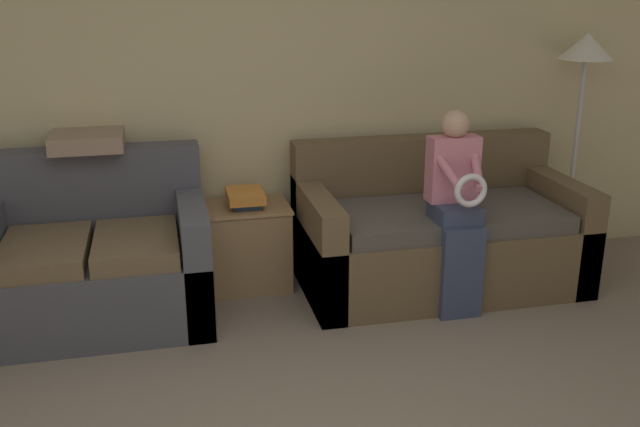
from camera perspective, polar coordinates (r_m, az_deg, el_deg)
name	(u,v)px	position (r m, az deg, el deg)	size (l,w,h in m)	color
wall_back	(223,91)	(4.78, -7.77, 9.71)	(7.88, 0.06, 2.55)	#C6B789
couch_main	(437,235)	(4.84, 9.35, -1.72)	(1.83, 0.96, 0.94)	brown
couch_side	(95,264)	(4.51, -17.53, -3.84)	(1.33, 0.94, 0.98)	#4C4C56
child_left_seated	(457,205)	(4.36, 10.87, 0.69)	(0.31, 0.37, 1.24)	#384260
side_shelf	(249,244)	(4.77, -5.71, -2.48)	(0.54, 0.45, 0.56)	#9E7A51
book_stack	(245,197)	(4.66, -6.01, 1.29)	(0.23, 0.32, 0.10)	#33569E
floor_lamp	(585,66)	(5.34, 20.42, 11.03)	(0.37, 0.37, 1.62)	#2D2B28
throw_pillow	(88,140)	(4.62, -18.09, 5.61)	(0.43, 0.43, 0.10)	gray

